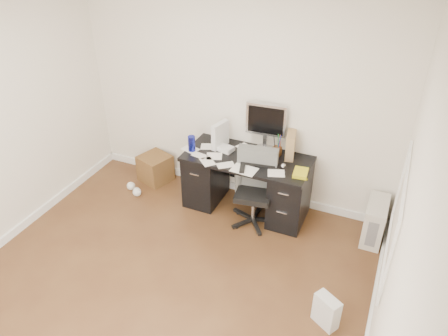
% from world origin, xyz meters
% --- Properties ---
extents(ground, '(4.00, 4.00, 0.00)m').
position_xyz_m(ground, '(0.00, 0.00, 0.00)').
color(ground, '#4A2B18').
rests_on(ground, ground).
extents(room_shell, '(4.02, 4.02, 2.71)m').
position_xyz_m(room_shell, '(0.03, 0.03, 1.66)').
color(room_shell, silver).
rests_on(room_shell, ground).
extents(desk, '(1.50, 0.70, 0.75)m').
position_xyz_m(desk, '(0.30, 1.65, 0.40)').
color(desk, black).
rests_on(desk, ground).
extents(loose_papers, '(1.10, 0.60, 0.00)m').
position_xyz_m(loose_papers, '(0.10, 1.60, 0.75)').
color(loose_papers, white).
rests_on(loose_papers, desk).
extents(lcd_monitor, '(0.50, 0.31, 0.61)m').
position_xyz_m(lcd_monitor, '(0.43, 1.91, 1.05)').
color(lcd_monitor, '#B5B5B9').
rests_on(lcd_monitor, desk).
extents(keyboard, '(0.42, 0.20, 0.02)m').
position_xyz_m(keyboard, '(0.47, 1.57, 0.76)').
color(keyboard, black).
rests_on(keyboard, desk).
extents(computer_mouse, '(0.06, 0.06, 0.06)m').
position_xyz_m(computer_mouse, '(0.76, 1.59, 0.78)').
color(computer_mouse, '#B5B5B9').
rests_on(computer_mouse, desk).
extents(travel_mug, '(0.09, 0.09, 0.19)m').
position_xyz_m(travel_mug, '(-0.37, 1.53, 0.85)').
color(travel_mug, '#151C96').
rests_on(travel_mug, desk).
extents(white_binder, '(0.19, 0.30, 0.32)m').
position_xyz_m(white_binder, '(-0.10, 1.76, 0.91)').
color(white_binder, silver).
rests_on(white_binder, desk).
extents(magazine_file, '(0.18, 0.29, 0.31)m').
position_xyz_m(magazine_file, '(0.75, 1.87, 0.90)').
color(magazine_file, '#A1804D').
rests_on(magazine_file, desk).
extents(pen_cup, '(0.14, 0.14, 0.27)m').
position_xyz_m(pen_cup, '(0.60, 1.83, 0.89)').
color(pen_cup, '#523417').
rests_on(pen_cup, desk).
extents(yellow_book, '(0.19, 0.23, 0.04)m').
position_xyz_m(yellow_book, '(0.98, 1.54, 0.77)').
color(yellow_book, gold).
rests_on(yellow_book, desk).
extents(paper_remote, '(0.30, 0.25, 0.02)m').
position_xyz_m(paper_remote, '(0.36, 1.38, 0.76)').
color(paper_remote, white).
rests_on(paper_remote, desk).
extents(office_chair, '(0.61, 0.61, 0.94)m').
position_xyz_m(office_chair, '(0.48, 1.43, 0.47)').
color(office_chair, '#494B49').
rests_on(office_chair, ground).
extents(pc_tower, '(0.22, 0.49, 0.49)m').
position_xyz_m(pc_tower, '(1.84, 1.70, 0.25)').
color(pc_tower, beige).
rests_on(pc_tower, ground).
extents(shopping_bag, '(0.30, 0.27, 0.33)m').
position_xyz_m(shopping_bag, '(1.60, 0.30, 0.16)').
color(shopping_bag, silver).
rests_on(shopping_bag, ground).
extents(wicker_basket, '(0.47, 0.47, 0.37)m').
position_xyz_m(wicker_basket, '(-1.08, 1.76, 0.19)').
color(wicker_basket, '#482D15').
rests_on(wicker_basket, ground).
extents(desk_printer, '(0.41, 0.38, 0.20)m').
position_xyz_m(desk_printer, '(-0.34, 1.81, 0.10)').
color(desk_printer, slate).
rests_on(desk_printer, ground).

